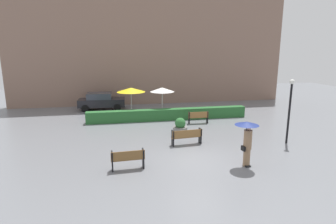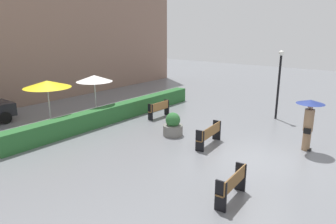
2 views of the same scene
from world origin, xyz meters
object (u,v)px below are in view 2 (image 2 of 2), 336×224
object	(u,v)px
planter_pot	(173,126)
patio_umbrella_yellow	(47,84)
lamp_post	(279,78)
patio_umbrella_white	(94,78)
pedestrian_with_umbrella	(309,116)
bench_back_row	(159,108)
bench_mid_center	(210,134)
bench_near_left	(232,184)

from	to	relation	value
planter_pot	patio_umbrella_yellow	distance (m)	6.60
lamp_post	patio_umbrella_white	distance (m)	10.08
pedestrian_with_umbrella	planter_pot	world-z (taller)	pedestrian_with_umbrella
bench_back_row	patio_umbrella_yellow	xyz separation A→B (m)	(-4.77, 3.28, 1.70)
pedestrian_with_umbrella	bench_back_row	bearing A→B (deg)	88.95
bench_mid_center	bench_near_left	bearing A→B (deg)	-141.44
lamp_post	patio_umbrella_white	bearing A→B (deg)	126.96
planter_pot	lamp_post	xyz separation A→B (m)	(5.77, -2.90, 1.85)
bench_near_left	planter_pot	world-z (taller)	planter_pot
bench_mid_center	lamp_post	world-z (taller)	lamp_post
planter_pot	bench_back_row	bearing A→B (deg)	50.80
bench_back_row	lamp_post	distance (m)	6.79
bench_back_row	patio_umbrella_yellow	size ratio (longest dim) A/B	0.64
bench_mid_center	pedestrian_with_umbrella	world-z (taller)	pedestrian_with_umbrella
lamp_post	patio_umbrella_white	world-z (taller)	lamp_post
bench_near_left	bench_back_row	size ratio (longest dim) A/B	1.00
bench_back_row	pedestrian_with_umbrella	world-z (taller)	pedestrian_with_umbrella
lamp_post	bench_mid_center	bearing A→B (deg)	171.67
bench_back_row	pedestrian_with_umbrella	bearing A→B (deg)	-91.05
bench_mid_center	bench_near_left	xyz separation A→B (m)	(-3.53, -2.81, 0.01)
bench_mid_center	planter_pot	size ratio (longest dim) A/B	1.64
patio_umbrella_white	bench_back_row	bearing A→B (deg)	-49.98
lamp_post	patio_umbrella_white	xyz separation A→B (m)	(-6.06, 8.05, -0.06)
pedestrian_with_umbrella	planter_pot	size ratio (longest dim) A/B	1.95
planter_pot	patio_umbrella_yellow	size ratio (longest dim) A/B	0.46
bench_back_row	bench_near_left	bearing A→B (deg)	-127.57
planter_pot	patio_umbrella_yellow	xyz separation A→B (m)	(-2.78, 5.71, 1.76)
patio_umbrella_yellow	patio_umbrella_white	distance (m)	2.56
lamp_post	bench_back_row	bearing A→B (deg)	125.31
patio_umbrella_white	pedestrian_with_umbrella	bearing A→B (deg)	-78.70
bench_mid_center	planter_pot	xyz separation A→B (m)	(0.09, 2.04, -0.05)
bench_mid_center	planter_pot	distance (m)	2.05
bench_mid_center	lamp_post	size ratio (longest dim) A/B	0.48
patio_umbrella_yellow	bench_back_row	bearing A→B (deg)	-34.46
bench_near_left	bench_back_row	world-z (taller)	bench_near_left
bench_back_row	planter_pot	bearing A→B (deg)	-129.20
bench_near_left	lamp_post	bearing A→B (deg)	11.75
bench_mid_center	bench_near_left	size ratio (longest dim) A/B	1.19
bench_near_left	planter_pot	bearing A→B (deg)	53.27
bench_back_row	lamp_post	size ratio (longest dim) A/B	0.41
bench_mid_center	lamp_post	bearing A→B (deg)	-8.33
bench_mid_center	patio_umbrella_white	xyz separation A→B (m)	(-0.19, 7.19, 1.73)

